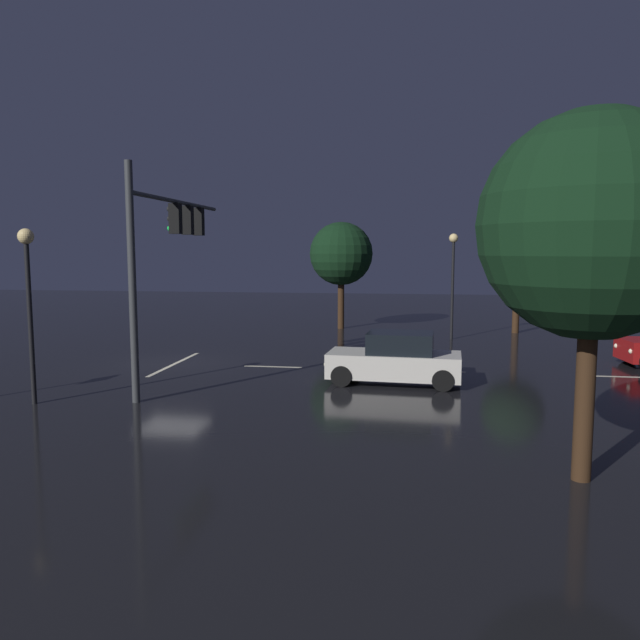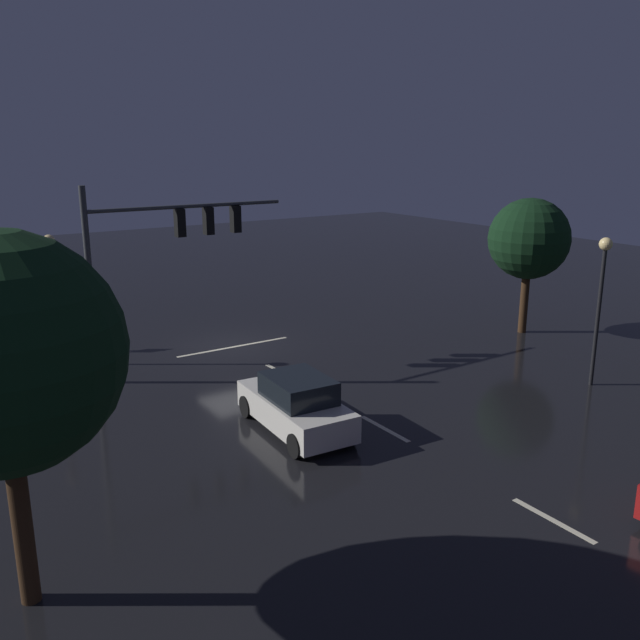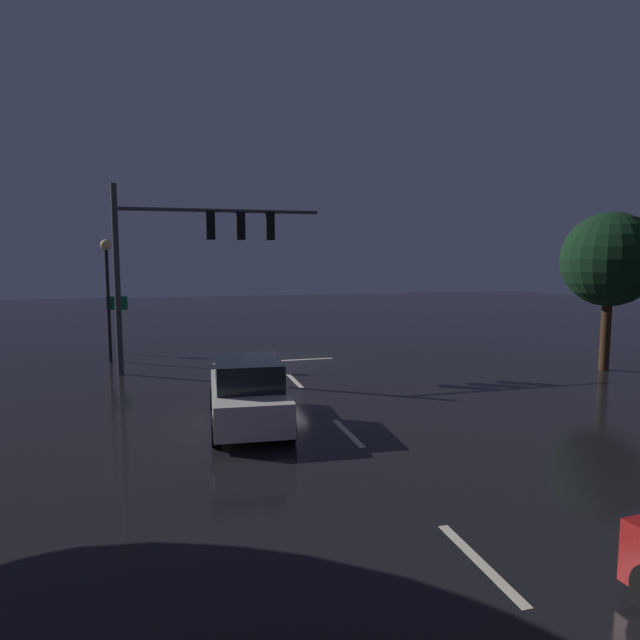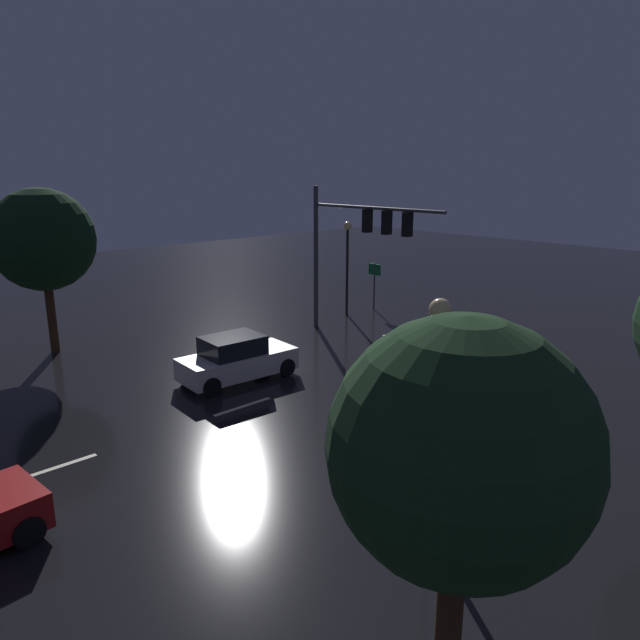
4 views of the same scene
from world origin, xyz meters
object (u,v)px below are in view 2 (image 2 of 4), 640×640
Objects in this scene: tree_left_near at (529,239)px; tree_right_near at (0,354)px; street_lamp_right_kerb at (52,275)px; car_approaching at (296,405)px; street_lamp_left_kerb at (601,284)px; route_sign at (49,306)px; traffic_signal_assembly at (163,242)px.

tree_left_near is 0.86× the size of tree_right_near.
tree_right_near reaches higher than street_lamp_right_kerb.
car_approaching is 0.86× the size of street_lamp_left_kerb.
street_lamp_left_kerb reaches higher than route_sign.
traffic_signal_assembly reaches higher than street_lamp_right_kerb.
route_sign is 16.62m from tree_right_near.
tree_left_near reaches higher than street_lamp_right_kerb.
route_sign is 0.44× the size of tree_left_near.
tree_right_near is (3.81, 13.87, 1.31)m from street_lamp_right_kerb.
traffic_signal_assembly is 15.46m from tree_left_near.
car_approaching is (-0.99, 7.33, -3.96)m from traffic_signal_assembly.
tree_right_near is (8.09, 3.76, 3.99)m from car_approaching.
tree_left_near is 23.20m from tree_right_near.
tree_right_near reaches higher than tree_left_near.
route_sign is at bearing -25.62° from tree_left_near.
street_lamp_left_kerb is at bearing -175.94° from tree_right_near.
car_approaching is 12.84m from route_sign.
traffic_signal_assembly is 1.27× the size of tree_left_near.
street_lamp_right_kerb is 0.84× the size of tree_left_near.
route_sign is at bearing -94.28° from street_lamp_right_kerb.
traffic_signal_assembly is 1.51× the size of street_lamp_right_kerb.
street_lamp_right_kerb is 0.72× the size of tree_right_near.
tree_left_near is (-18.08, 8.67, 2.28)m from route_sign.
street_lamp_right_kerb is (4.28, -10.11, 2.69)m from car_approaching.
tree_left_near is at bearing 154.38° from route_sign.
car_approaching is 14.76m from tree_left_near.
tree_right_near is at bearing 24.94° from car_approaching.
traffic_signal_assembly is 1.69× the size of car_approaching.
route_sign is (4.13, -12.11, 1.08)m from car_approaching.
street_lamp_left_kerb reaches higher than street_lamp_right_kerb.
street_lamp_left_kerb is at bearing 60.22° from tree_left_near.
tree_right_near is (22.05, 7.20, 0.64)m from tree_left_near.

